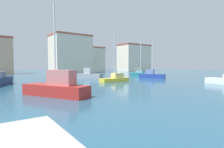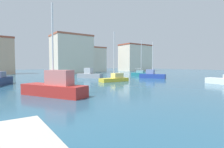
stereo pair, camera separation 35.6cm
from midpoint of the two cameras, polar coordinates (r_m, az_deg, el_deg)
The scene contains 10 objects.
water at distance 30.03m, azimuth -7.85°, elevation -1.80°, with size 160.00×160.00×0.00m, color #285670.
sailboat_red_center_channel at distance 14.69m, azimuth -17.49°, elevation -4.02°, with size 4.14×5.82×7.36m.
motorboat_green_mid_harbor at distance 43.80m, azimuth -7.82°, elevation 0.46°, with size 2.49×4.28×1.64m.
sailboat_teal_near_pier at distance 40.86m, azimuth 9.66°, elevation 0.19°, with size 2.49×4.86×8.12m.
motorboat_grey_behind_lamppost at distance 33.09m, azimuth -7.03°, elevation -0.26°, with size 3.50×5.07×1.94m.
sailboat_blue_outer_mooring at distance 33.48m, azimuth 13.19°, elevation -0.32°, with size 3.20×4.77×6.76m.
sailboat_yellow_far_right at distance 26.14m, azimuth 1.31°, elevation -1.37°, with size 4.45×1.58×7.41m.
harbor_office at distance 52.75m, azimuth -12.87°, elevation 6.27°, with size 10.79×8.11×11.15m.
waterfront_apartments at distance 66.17m, azimuth -5.59°, elevation 4.74°, with size 6.61×6.88×9.07m.
yacht_club at distance 73.46m, azimuth 7.80°, elevation 5.24°, with size 12.95×7.48×10.83m.
Camera 2 is at (1.38, -6.68, 2.48)m, focal length 28.07 mm.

